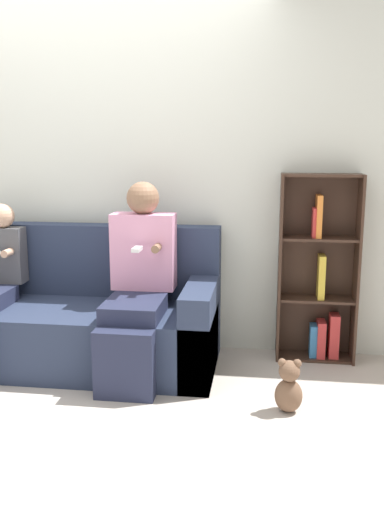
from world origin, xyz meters
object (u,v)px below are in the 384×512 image
at_px(couch, 71,319).
at_px(adult_seated, 138,277).
at_px(teddy_bear, 289,387).
at_px(bookshelf, 318,276).

bearing_deg(couch, adult_seated, -11.97).
bearing_deg(teddy_bear, adult_seated, 155.29).
xyz_separation_m(couch, bookshelf, (1.70, 0.31, 0.29)).
relative_size(couch, adult_seated, 1.61).
distance_m(bookshelf, teddy_bear, 1.00).
bearing_deg(teddy_bear, bookshelf, 75.47).
relative_size(adult_seated, bookshelf, 0.96).
relative_size(adult_seated, teddy_bear, 3.94).
relative_size(bookshelf, teddy_bear, 4.09).
bearing_deg(adult_seated, bookshelf, 19.37).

